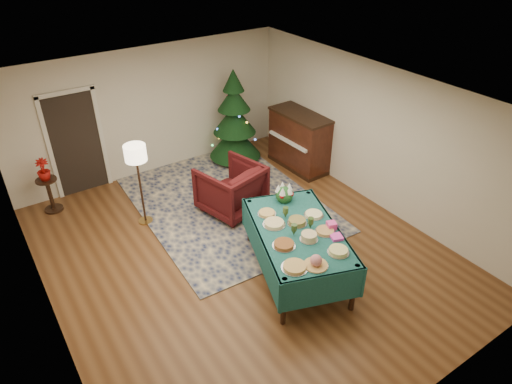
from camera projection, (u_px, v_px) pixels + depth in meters
room_shell at (240, 183)px, 7.06m from camera, size 7.00×7.00×7.00m
doorway at (76, 142)px, 8.89m from camera, size 1.08×0.04×2.16m
rug at (227, 203)px, 9.02m from camera, size 3.37×4.33×0.02m
buffet_table at (298, 239)px, 6.98m from camera, size 1.88×2.43×0.83m
platter_0 at (295, 267)px, 6.16m from camera, size 0.37×0.37×0.05m
platter_1 at (316, 262)px, 6.17m from camera, size 0.34×0.34×0.18m
platter_2 at (338, 251)px, 6.43m from camera, size 0.31×0.31×0.07m
platter_3 at (284, 245)px, 6.56m from camera, size 0.34×0.34×0.06m
platter_4 at (309, 237)px, 6.67m from camera, size 0.27×0.27×0.11m
platter_5 at (325, 231)px, 6.84m from camera, size 0.31×0.31×0.05m
platter_6 at (274, 223)px, 6.99m from camera, size 0.36×0.36×0.06m
platter_7 at (297, 222)px, 7.02m from camera, size 0.31×0.31×0.08m
platter_8 at (314, 214)px, 7.21m from camera, size 0.31×0.31×0.05m
platter_9 at (267, 213)px, 7.24m from camera, size 0.30×0.30×0.05m
goblet_0 at (286, 212)px, 7.11m from camera, size 0.09×0.09×0.19m
goblet_1 at (311, 223)px, 6.88m from camera, size 0.09×0.09×0.19m
goblet_2 at (294, 230)px, 6.73m from camera, size 0.09×0.09×0.19m
napkin_stack at (336, 237)px, 6.71m from camera, size 0.21×0.21×0.04m
gift_box at (331, 225)px, 6.90m from camera, size 0.17×0.17×0.11m
centerpiece at (284, 193)px, 7.51m from camera, size 0.30×0.30×0.34m
armchair at (231, 186)px, 8.55m from camera, size 1.24×1.19×1.06m
floor_lamp at (136, 158)px, 7.80m from camera, size 0.38×0.38×1.57m
side_table at (50, 195)px, 8.66m from camera, size 0.38×0.38×0.68m
potted_plant at (44, 174)px, 8.41m from camera, size 0.23×0.42×0.23m
christmas_tree at (234, 121)px, 10.10m from camera, size 1.24×1.24×2.13m
piano at (299, 141)px, 10.01m from camera, size 0.73×1.48×1.26m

